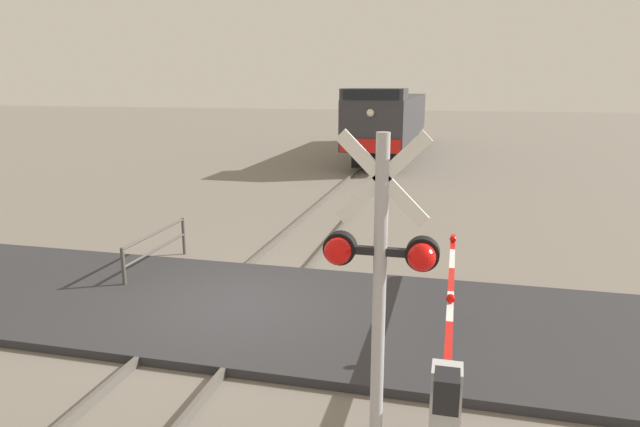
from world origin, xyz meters
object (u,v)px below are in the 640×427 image
(locomotive, at_px, (391,120))
(guard_railing, at_px, (156,245))
(crossing_signal, at_px, (379,276))
(crossing_gate, at_px, (448,353))

(locomotive, distance_m, guard_railing, 23.17)
(guard_railing, bearing_deg, crossing_signal, -44.06)
(locomotive, xyz_separation_m, crossing_gate, (3.95, -26.99, -1.35))
(crossing_gate, bearing_deg, crossing_signal, -113.21)
(crossing_signal, distance_m, crossing_gate, 2.47)
(crossing_signal, bearing_deg, guard_railing, 135.94)
(locomotive, height_order, guard_railing, locomotive)
(crossing_signal, height_order, guard_railing, crossing_signal)
(crossing_gate, xyz_separation_m, guard_railing, (-6.65, 4.02, -0.12))
(crossing_gate, relative_size, guard_railing, 2.41)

